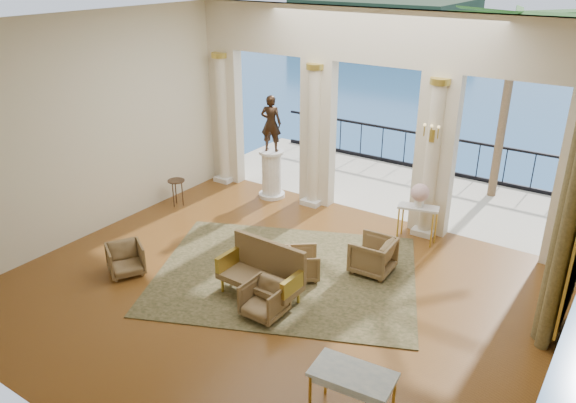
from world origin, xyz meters
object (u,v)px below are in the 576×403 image
Objects in this scene: armchair_b at (264,298)px; pedestal at (272,175)px; game_table at (353,378)px; console_table at (418,212)px; armchair_a at (125,258)px; side_table at (176,184)px; armchair_c at (373,254)px; statue at (271,123)px; settee at (263,271)px; armchair_d at (302,262)px.

armchair_b is 5.01m from pedestal.
game_table is 5.23m from console_table.
side_table is at bearing 57.13° from armchair_a.
armchair_c is 4.37m from statue.
armchair_c is 3.72m from game_table.
settee is 4.43m from side_table.
game_table is at bearing -68.80° from armchair_a.
side_table is at bearing 151.20° from armchair_b.
game_table is at bearing -31.05° from settee.
settee is at bearing 126.69° from armchair_d.
settee is 2.35× the size of side_table.
statue reaches higher than armchair_a.
console_table is at bearing 97.98° from game_table.
game_table is at bearing 19.53° from armchair_c.
armchair_d is at bearing 96.18° from armchair_b.
settee reaches higher than armchair_d.
side_table reaches higher than armchair_a.
pedestal reaches higher than armchair_d.
armchair_a is 2.95m from armchair_b.
pedestal is at bearing 125.14° from settee.
armchair_c is 2.15m from settee.
armchair_a is at bearing -57.82° from armchair_c.
armchair_b is 2.55m from game_table.
armchair_c is at bearing 57.35° from settee.
pedestal is at bearing 161.79° from console_table.
statue is at bearing 124.76° from armchair_b.
side_table is (-5.18, 0.19, 0.18)m from armchair_c.
side_table is at bearing 145.79° from game_table.
armchair_b is 0.62m from settee.
console_table reaches higher than game_table.
console_table is (1.40, 3.42, 0.15)m from settee.
settee is (-1.21, -1.78, 0.11)m from armchair_c.
settee is 4.41m from pedestal.
game_table is at bearing -91.28° from console_table.
statue reaches higher than game_table.
console_table is at bearing -62.74° from armchair_d.
armchair_c is 1.33m from armchair_d.
statue reaches higher than side_table.
armchair_d is 0.97× the size of side_table.
side_table is at bearing -94.64° from armchair_c.
statue is at bearing 125.14° from settee.
game_table is 0.81× the size of statue.
pedestal reaches higher than side_table.
console_table is (3.85, -0.25, -1.21)m from statue.
armchair_d is at bearing 127.78° from game_table.
armchair_b is 4.05m from console_table.
settee is at bearing 142.17° from game_table.
armchair_b is 0.75× the size of console_table.
armchair_b is (2.92, 0.35, 0.01)m from armchair_a.
armchair_d is at bearing 76.34° from settee.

